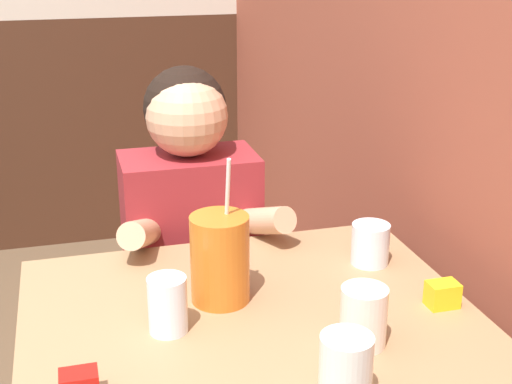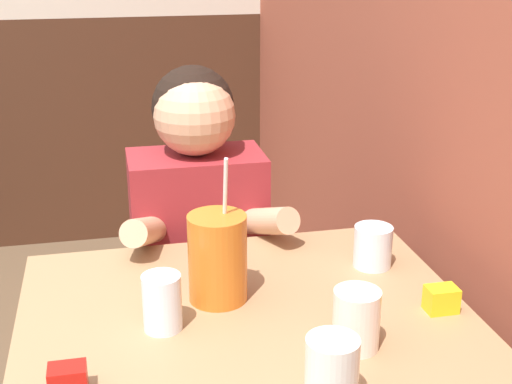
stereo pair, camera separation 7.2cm
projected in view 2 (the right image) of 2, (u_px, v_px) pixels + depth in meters
The scene contains 9 objects.
main_table at pixel (247, 352), 1.40m from camera, with size 0.86×0.72×0.78m.
person_seated at pixel (199, 274), 1.89m from camera, with size 0.42×0.40×1.16m.
cocktail_pitcher at pixel (218, 258), 1.39m from camera, with size 0.12×0.12×0.30m.
glass_near_pitcher at pixel (162, 302), 1.30m from camera, with size 0.07×0.07×0.11m.
glass_center at pixel (332, 371), 1.09m from camera, with size 0.08×0.08×0.11m.
glass_far_side at pixel (356, 319), 1.24m from camera, with size 0.08×0.08×0.11m.
glass_by_brick at pixel (373, 246), 1.55m from camera, with size 0.08×0.08×0.09m.
condiment_ketchup at pixel (68, 380), 1.12m from camera, with size 0.06×0.04×0.05m.
condiment_mustard at pixel (441, 299), 1.37m from camera, with size 0.06×0.04×0.05m.
Camera 2 is at (0.64, -0.83, 1.47)m, focal length 50.00 mm.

